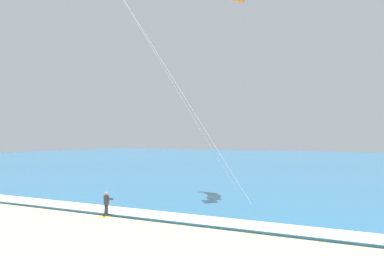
{
  "coord_description": "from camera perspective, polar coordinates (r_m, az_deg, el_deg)",
  "views": [
    {
      "loc": [
        13.33,
        -9.6,
        5.53
      ],
      "look_at": [
        -0.86,
        16.71,
        6.09
      ],
      "focal_mm": 38.59,
      "sensor_mm": 36.0,
      "label": 1
    }
  ],
  "objects": [
    {
      "name": "kitesurfer",
      "position": [
        29.29,
        -11.72,
        -10.07
      ],
      "size": [
        0.59,
        0.59,
        1.69
      ],
      "color": "#232328",
      "rests_on": "ground"
    },
    {
      "name": "sea",
      "position": [
        83.56,
        19.17,
        -4.74
      ],
      "size": [
        200.0,
        120.0,
        0.2
      ],
      "primitive_type": "cube",
      "color": "teal",
      "rests_on": "ground"
    },
    {
      "name": "surf_foam",
      "position": [
        27.38,
        -1.43,
        -12.26
      ],
      "size": [
        200.0,
        2.33,
        0.04
      ],
      "primitive_type": "cube",
      "color": "white",
      "rests_on": "sea"
    },
    {
      "name": "surfboard",
      "position": [
        29.44,
        -11.75,
        -11.83
      ],
      "size": [
        0.73,
        1.46,
        0.09
      ],
      "color": "yellow",
      "rests_on": "ground"
    }
  ]
}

